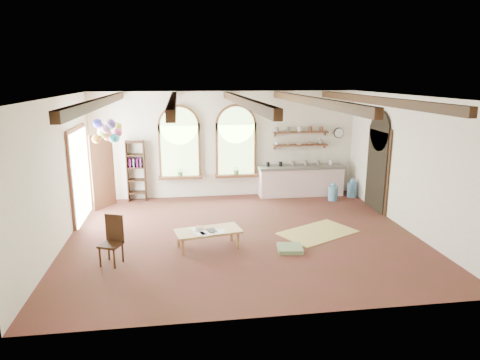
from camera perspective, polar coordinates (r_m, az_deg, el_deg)
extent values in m
plane|color=#592824|center=(10.10, 0.36, -7.39)|extent=(8.00, 8.00, 0.00)
cube|color=brown|center=(12.94, -8.03, 3.86)|extent=(1.24, 0.08, 1.64)
cylinder|color=brown|center=(12.84, -8.14, 7.16)|extent=(1.24, 0.08, 1.24)
cube|color=#A2CF7C|center=(12.90, -8.03, 3.83)|extent=(1.10, 0.04, 1.50)
cube|color=brown|center=(13.01, -7.91, 0.37)|extent=(1.30, 0.28, 0.08)
cube|color=brown|center=(13.05, -0.53, 4.08)|extent=(1.24, 0.08, 1.64)
cylinder|color=brown|center=(12.95, -0.54, 7.35)|extent=(1.24, 0.08, 1.24)
cube|color=#A2CF7C|center=(13.01, -0.51, 4.05)|extent=(1.10, 0.04, 1.50)
cube|color=brown|center=(13.12, -0.47, 0.61)|extent=(1.30, 0.28, 0.08)
cube|color=brown|center=(11.68, -20.56, 0.54)|extent=(0.10, 1.90, 2.50)
cube|color=black|center=(12.32, 17.79, 1.18)|extent=(0.10, 1.30, 2.40)
cube|color=beige|center=(13.43, 8.10, -0.22)|extent=(2.60, 0.55, 0.86)
cube|color=slate|center=(13.33, 8.17, 1.74)|extent=(2.68, 0.62, 0.08)
cube|color=brown|center=(13.38, 8.05, 4.62)|extent=(1.70, 0.24, 0.04)
cube|color=brown|center=(13.32, 8.11, 6.32)|extent=(1.70, 0.24, 0.04)
cylinder|color=black|center=(13.79, 13.05, 6.14)|extent=(0.32, 0.04, 0.32)
cube|color=#371C11|center=(13.02, -14.78, 1.13)|extent=(0.03, 0.32, 1.80)
cube|color=#371C11|center=(12.97, -12.59, 1.21)|extent=(0.03, 0.32, 1.80)
cube|color=tan|center=(9.31, -4.27, -6.83)|extent=(1.50, 0.90, 0.05)
cube|color=tan|center=(9.05, -7.60, -8.88)|extent=(0.06, 0.06, 0.35)
cube|color=tan|center=(9.34, -0.28, -8.02)|extent=(0.06, 0.06, 0.35)
cube|color=tan|center=(9.47, -8.17, -7.86)|extent=(0.06, 0.06, 0.35)
cube|color=tan|center=(9.75, -1.15, -7.08)|extent=(0.06, 0.06, 0.35)
cube|color=#371C11|center=(8.86, -16.86, -8.28)|extent=(0.51, 0.51, 0.05)
cube|color=#371C11|center=(8.90, -16.39, -6.18)|extent=(0.37, 0.19, 0.57)
cube|color=tan|center=(10.42, 10.34, -6.89)|extent=(2.05, 1.76, 0.02)
cube|color=#6E895E|center=(9.32, 6.68, -9.05)|extent=(0.58, 0.58, 0.09)
cylinder|color=#558CB6|center=(13.09, 12.28, -1.76)|extent=(0.28, 0.28, 0.43)
sphere|color=#558CB6|center=(13.03, 12.34, -0.66)|extent=(0.15, 0.15, 0.15)
cylinder|color=#558CB6|center=(13.60, 14.73, -1.26)|extent=(0.30, 0.30, 0.45)
sphere|color=#558CB6|center=(13.53, 14.80, -0.14)|extent=(0.16, 0.16, 0.16)
cylinder|color=silver|center=(10.84, -17.35, 8.55)|extent=(0.01, 0.01, 0.85)
sphere|color=teal|center=(10.86, -16.31, 5.41)|extent=(0.21, 0.21, 0.21)
sphere|color=#FD5496|center=(10.93, -15.97, 6.12)|extent=(0.21, 0.21, 0.21)
sphere|color=#DDF834|center=(11.06, -15.97, 6.83)|extent=(0.21, 0.21, 0.21)
sphere|color=white|center=(11.01, -16.91, 7.37)|extent=(0.21, 0.21, 0.21)
sphere|color=red|center=(11.14, -17.19, 5.54)|extent=(0.21, 0.21, 0.21)
sphere|color=#699F44|center=(11.15, -17.97, 6.12)|extent=(0.21, 0.21, 0.21)
sphere|color=#EB6ED9|center=(10.96, -17.93, 6.64)|extent=(0.21, 0.21, 0.21)
sphere|color=#3135D0|center=(10.88, -18.48, 7.19)|extent=(0.21, 0.21, 0.21)
sphere|color=#FBA037|center=(10.79, -18.60, 5.20)|extent=(0.21, 0.21, 0.21)
sphere|color=#D5F556|center=(10.77, -17.70, 5.89)|extent=(0.21, 0.21, 0.21)
sphere|color=#F3B3ED|center=(10.65, -17.44, 6.48)|extent=(0.21, 0.21, 0.21)
sphere|color=#664FB9|center=(10.57, -16.77, 7.14)|extent=(0.21, 0.21, 0.21)
sphere|color=teal|center=(10.79, -16.52, 5.35)|extent=(0.21, 0.21, 0.21)
imported|color=olive|center=(9.45, -5.91, -6.31)|extent=(0.18, 0.25, 0.02)
cube|color=black|center=(9.27, -3.81, -6.71)|extent=(0.23, 0.29, 0.01)
imported|color=#598C4C|center=(12.94, -7.94, 1.15)|extent=(0.27, 0.23, 0.30)
imported|color=#598C4C|center=(13.05, -0.46, 1.39)|extent=(0.27, 0.23, 0.30)
imported|color=white|center=(13.18, 4.91, 4.87)|extent=(0.12, 0.10, 0.10)
imported|color=beige|center=(13.27, 6.39, 4.88)|extent=(0.10, 0.10, 0.09)
imported|color=beige|center=(13.36, 7.85, 4.81)|extent=(0.22, 0.22, 0.05)
imported|color=#8C664C|center=(13.46, 9.29, 4.84)|extent=(0.20, 0.20, 0.06)
imported|color=slate|center=(13.56, 10.72, 5.13)|extent=(0.18, 0.18, 0.19)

